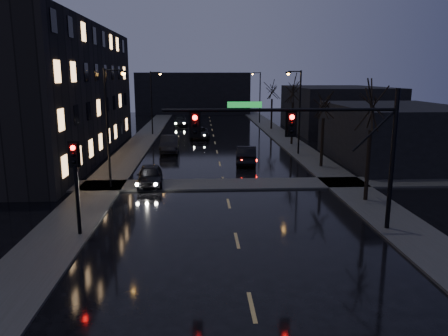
{
  "coord_description": "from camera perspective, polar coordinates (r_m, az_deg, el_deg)",
  "views": [
    {
      "loc": [
        -1.65,
        -11.21,
        7.61
      ],
      "look_at": [
        -0.54,
        9.32,
        3.2
      ],
      "focal_mm": 35.0,
      "sensor_mm": 36.0,
      "label": 1
    }
  ],
  "objects": [
    {
      "name": "streetlight_l_far",
      "position": [
        56.59,
        -9.25,
        9.07
      ],
      "size": [
        1.53,
        0.28,
        8.0
      ],
      "color": "black",
      "rests_on": "ground"
    },
    {
      "name": "streetlight_r_far",
      "position": [
        69.88,
        4.54,
        9.73
      ],
      "size": [
        1.53,
        0.28,
        8.0
      ],
      "color": "black",
      "rests_on": "ground"
    },
    {
      "name": "oncoming_car_a",
      "position": [
        30.8,
        -9.65,
        -0.99
      ],
      "size": [
        2.02,
        4.37,
        1.45
      ],
      "primitive_type": "imported",
      "rotation": [
        0.0,
        0.0,
        0.07
      ],
      "color": "black",
      "rests_on": "ground"
    },
    {
      "name": "oncoming_car_b",
      "position": [
        44.02,
        -7.09,
        3.15
      ],
      "size": [
        1.79,
        5.05,
        1.66
      ],
      "primitive_type": "imported",
      "rotation": [
        0.0,
        0.0,
        0.01
      ],
      "color": "black",
      "rests_on": "ground"
    },
    {
      "name": "far_block",
      "position": [
        89.29,
        -4.04,
        9.75
      ],
      "size": [
        22.0,
        10.0,
        8.0
      ],
      "primitive_type": "cube",
      "color": "black",
      "rests_on": "ground"
    },
    {
      "name": "streetlight_r_mid",
      "position": [
        42.33,
        9.59,
        8.09
      ],
      "size": [
        1.53,
        0.28,
        8.0
      ],
      "color": "black",
      "rests_on": "ground"
    },
    {
      "name": "sidewalk_left",
      "position": [
        47.32,
        -11.41,
        2.68
      ],
      "size": [
        3.0,
        140.0,
        0.12
      ],
      "primitive_type": "cube",
      "color": "#2D2D2B",
      "rests_on": "ground"
    },
    {
      "name": "lead_car",
      "position": [
        38.05,
        2.92,
        1.75
      ],
      "size": [
        2.15,
        4.92,
        1.57
      ],
      "primitive_type": "imported",
      "rotation": [
        0.0,
        0.0,
        3.04
      ],
      "color": "black",
      "rests_on": "ground"
    },
    {
      "name": "tree_far",
      "position": [
        62.05,
        6.31,
        10.6
      ],
      "size": [
        3.43,
        3.43,
        7.88
      ],
      "color": "black",
      "rests_on": "ground"
    },
    {
      "name": "commercial_right_far",
      "position": [
        62.25,
        14.45,
        7.47
      ],
      "size": [
        12.0,
        18.0,
        6.0
      ],
      "primitive_type": "cube",
      "color": "black",
      "rests_on": "ground"
    },
    {
      "name": "apartment_block",
      "position": [
        43.83,
        -23.22,
        9.03
      ],
      "size": [
        12.0,
        30.0,
        12.0
      ],
      "primitive_type": "cube",
      "color": "black",
      "rests_on": "ground"
    },
    {
      "name": "signal_mast",
      "position": [
        21.12,
        12.05,
        4.38
      ],
      "size": [
        11.11,
        0.41,
        7.0
      ],
      "color": "black",
      "rests_on": "ground"
    },
    {
      "name": "oncoming_car_d",
      "position": [
        66.74,
        -5.7,
        6.09
      ],
      "size": [
        2.45,
        4.97,
        1.39
      ],
      "primitive_type": "imported",
      "rotation": [
        0.0,
        0.0,
        0.11
      ],
      "color": "black",
      "rests_on": "ground"
    },
    {
      "name": "streetlight_l_near",
      "position": [
        29.94,
        -14.62,
        6.28
      ],
      "size": [
        1.53,
        0.28,
        8.0
      ],
      "color": "black",
      "rests_on": "ground"
    },
    {
      "name": "tree_mid_a",
      "position": [
        36.66,
        12.96,
        9.01
      ],
      "size": [
        3.3,
        3.3,
        7.58
      ],
      "color": "black",
      "rests_on": "ground"
    },
    {
      "name": "sidewalk_right",
      "position": [
        47.91,
        9.17,
        2.88
      ],
      "size": [
        3.0,
        140.0,
        0.12
      ],
      "primitive_type": "cube",
      "color": "#2D2D2B",
      "rests_on": "ground"
    },
    {
      "name": "tree_mid_b",
      "position": [
        48.28,
        9.06,
        10.76
      ],
      "size": [
        3.74,
        3.74,
        8.59
      ],
      "color": "black",
      "rests_on": "ground"
    },
    {
      "name": "commercial_right_near",
      "position": [
        41.29,
        21.52,
        4.15
      ],
      "size": [
        10.0,
        14.0,
        5.0
      ],
      "primitive_type": "cube",
      "color": "black",
      "rests_on": "ground"
    },
    {
      "name": "sidewalk_cross",
      "position": [
        30.7,
        0.07,
        -2.14
      ],
      "size": [
        40.0,
        3.0,
        0.12
      ],
      "primitive_type": "cube",
      "color": "#2D2D2B",
      "rests_on": "ground"
    },
    {
      "name": "signal_pole_left",
      "position": [
        21.53,
        -18.8,
        -0.88
      ],
      "size": [
        0.35,
        0.41,
        4.53
      ],
      "color": "black",
      "rests_on": "ground"
    },
    {
      "name": "oncoming_car_c",
      "position": [
        53.16,
        -3.26,
        4.62
      ],
      "size": [
        2.53,
        5.16,
        1.41
      ],
      "primitive_type": "imported",
      "rotation": [
        0.0,
        0.0,
        0.04
      ],
      "color": "black",
      "rests_on": "ground"
    },
    {
      "name": "tree_near",
      "position": [
        27.18,
        18.82,
        8.53
      ],
      "size": [
        3.52,
        3.52,
        8.08
      ],
      "color": "black",
      "rests_on": "ground"
    }
  ]
}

